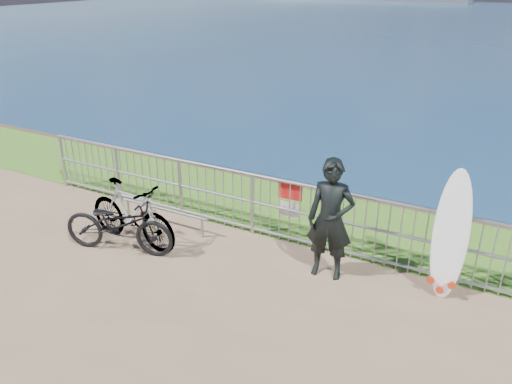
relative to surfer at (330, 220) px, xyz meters
The scene contains 8 objects.
grass_strip 2.22m from the surfer, 122.86° to the left, with size 120.00×120.00×0.00m, color #366A1D.
seascape 153.28m from the surfer, 107.02° to the left, with size 260.00×260.00×5.00m.
railing 1.28m from the surfer, 150.77° to the left, with size 10.06×0.10×1.13m.
surfer is the anchor object (origin of this frame).
surfboard 1.64m from the surfer, 12.17° to the left, with size 0.54×0.49×1.83m.
bicycle_near 3.37m from the surfer, 163.83° to the right, with size 0.65×1.85×0.97m, color black.
bicycle_far 3.27m from the surfer, 168.82° to the right, with size 0.52×1.84×1.11m, color black.
bike_rack 3.16m from the surfer, behind, with size 1.82×0.05×0.38m.
Camera 1 is at (3.14, -5.14, 4.20)m, focal length 35.00 mm.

